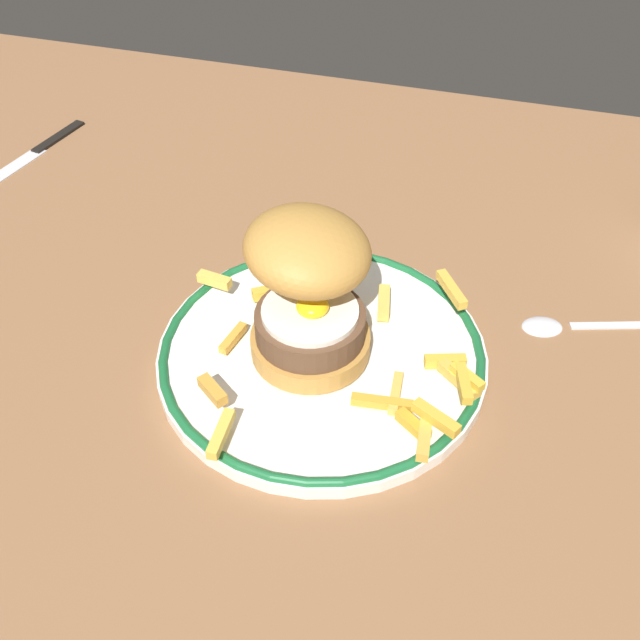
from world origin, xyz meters
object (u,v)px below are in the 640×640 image
(dinner_plate, at_px, (320,353))
(spoon, at_px, (560,324))
(burger, at_px, (309,287))
(knife, at_px, (38,150))

(dinner_plate, distance_m, spoon, 0.21)
(dinner_plate, relative_size, spoon, 2.08)
(burger, relative_size, knife, 0.68)
(knife, bearing_deg, burger, -29.40)
(dinner_plate, distance_m, knife, 0.47)
(dinner_plate, xyz_separation_m, spoon, (0.19, 0.10, -0.00))
(dinner_plate, relative_size, burger, 2.24)
(dinner_plate, xyz_separation_m, burger, (-0.01, 0.00, 0.07))
(knife, relative_size, spoon, 1.36)
(burger, bearing_deg, spoon, 24.54)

